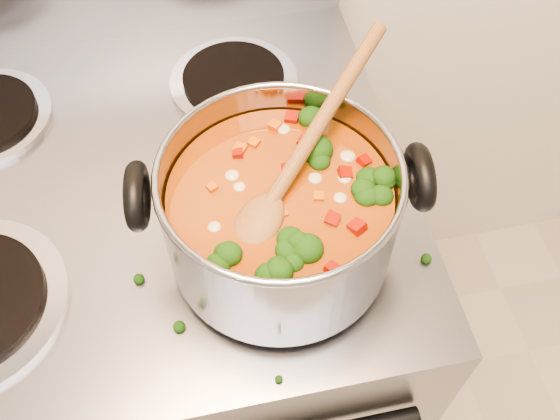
% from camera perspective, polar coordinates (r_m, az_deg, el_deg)
% --- Properties ---
extents(electric_range, '(0.74, 0.67, 1.08)m').
position_cam_1_polar(electric_range, '(1.22, -10.10, -10.37)').
color(electric_range, gray).
rests_on(electric_range, ground).
extents(stockpot, '(0.32, 0.26, 0.15)m').
position_cam_1_polar(stockpot, '(0.68, -0.02, -0.31)').
color(stockpot, gray).
rests_on(stockpot, electric_range).
extents(wooden_spoon, '(0.23, 0.24, 0.09)m').
position_cam_1_polar(wooden_spoon, '(0.65, 1.04, 3.74)').
color(wooden_spoon, brown).
rests_on(wooden_spoon, stockpot).
extents(cooktop_crumbs, '(0.39, 0.31, 0.01)m').
position_cam_1_polar(cooktop_crumbs, '(0.74, 1.18, -4.64)').
color(cooktop_crumbs, black).
rests_on(cooktop_crumbs, electric_range).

